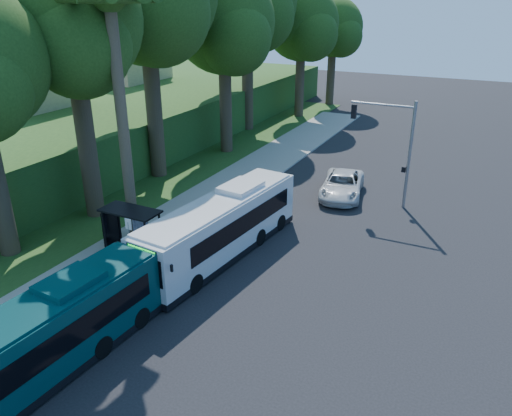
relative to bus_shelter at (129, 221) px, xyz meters
The scene contains 17 objects.
ground 8.00m from the bus_shelter, 21.51° to the left, with size 140.00×140.00×0.00m, color black.
sidewalk 3.35m from the bus_shelter, 90.90° to the left, with size 4.50×70.00×0.12m, color gray.
red_curb 3.07m from the bus_shelter, 26.83° to the right, with size 0.25×30.00×0.13m, color maroon.
grass_verge 9.90m from the bus_shelter, 126.16° to the left, with size 8.00×70.00×0.06m, color #234719.
bus_shelter is the anchor object (origin of this frame).
stop_sign_pole 2.85m from the bus_shelter, 49.08° to the right, with size 0.35×0.06×3.17m.
traffic_signal_pole 17.15m from the bus_shelter, 49.36° to the left, with size 4.10×0.30×7.00m.
palm_tree 10.70m from the bus_shelter, 124.80° to the left, with size 4.20×4.20×14.40m.
hillside_backdrop 26.18m from the bus_shelter, 136.68° to the left, with size 24.00×60.00×8.80m.
tree_0 11.08m from the bus_shelter, 151.08° to the left, with size 8.40×8.00×15.70m.
tree_2 21.25m from the bus_shelter, 103.83° to the left, with size 8.82×8.40×15.12m.
tree_3 29.46m from the bus_shelter, 103.86° to the left, with size 10.08×9.60×17.28m.
tree_4 35.97m from the bus_shelter, 96.78° to the left, with size 8.40×8.00×14.14m.
tree_5 43.55m from the bus_shelter, 94.21° to the left, with size 7.35×7.00×12.86m.
white_bus 5.00m from the bus_shelter, 22.84° to the left, with size 3.60×11.74×3.44m.
teal_bus 9.81m from the bus_shelter, 69.32° to the right, with size 2.97×11.04×3.26m.
pickup 15.19m from the bus_shelter, 59.11° to the left, with size 2.67×5.79×1.61m, color silver.
Camera 1 is at (9.60, -21.52, 12.92)m, focal length 35.00 mm.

